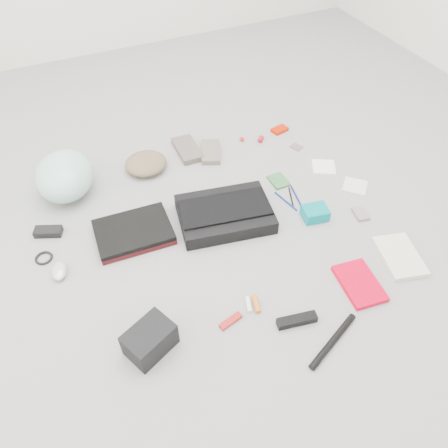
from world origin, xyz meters
name	(u,v)px	position (x,y,z in m)	size (l,w,h in m)	color
ground_plane	(224,232)	(0.00, 0.00, 0.00)	(4.00, 4.00, 0.00)	gray
messenger_bag	(225,214)	(0.04, 0.07, 0.03)	(0.42, 0.30, 0.07)	black
bag_flap	(225,208)	(0.04, 0.07, 0.07)	(0.41, 0.18, 0.01)	black
laptop_sleeve	(134,234)	(-0.37, 0.15, 0.01)	(0.33, 0.25, 0.02)	#410F12
laptop	(133,230)	(-0.37, 0.15, 0.03)	(0.33, 0.24, 0.02)	black
bike_helmet	(65,176)	(-0.58, 0.56, 0.10)	(0.27, 0.33, 0.20)	#B2EFE3
beanie	(146,163)	(-0.18, 0.57, 0.04)	(0.22, 0.20, 0.08)	brown
mitten_left	(187,149)	(0.06, 0.62, 0.02)	(0.11, 0.22, 0.03)	#655750
mitten_right	(211,152)	(0.17, 0.55, 0.01)	(0.10, 0.19, 0.03)	slate
power_brick	(48,232)	(-0.72, 0.31, 0.02)	(0.12, 0.05, 0.03)	black
cable_coil	(44,258)	(-0.76, 0.18, 0.01)	(0.08, 0.08, 0.01)	black
mouse	(59,271)	(-0.71, 0.07, 0.02)	(0.06, 0.10, 0.04)	silver
camera_bag	(150,340)	(-0.47, -0.41, 0.06)	(0.17, 0.12, 0.11)	black
multitool	(231,321)	(-0.17, -0.43, 0.01)	(0.09, 0.03, 0.01)	#A31514
toiletry_tube_white	(249,305)	(-0.08, -0.40, 0.01)	(0.02, 0.02, 0.07)	white
toiletry_tube_orange	(256,304)	(-0.05, -0.41, 0.01)	(0.02, 0.02, 0.08)	orange
u_lock	(297,320)	(0.05, -0.54, 0.02)	(0.15, 0.04, 0.03)	black
bike_pump	(333,341)	(0.13, -0.66, 0.01)	(0.03, 0.03, 0.28)	black
book_red	(359,284)	(0.37, -0.50, 0.01)	(0.14, 0.22, 0.02)	#EC0022
book_white	(400,256)	(0.62, -0.45, 0.01)	(0.15, 0.23, 0.02)	beige
notepad	(279,181)	(0.39, 0.20, 0.01)	(0.08, 0.11, 0.01)	#306937
pen_blue	(286,201)	(0.35, 0.05, 0.00)	(0.01, 0.01, 0.16)	navy
pen_black	(291,197)	(0.39, 0.07, 0.00)	(0.01, 0.01, 0.13)	black
pen_navy	(296,196)	(0.42, 0.06, 0.00)	(0.01, 0.01, 0.15)	navy
accordion_wallet	(315,213)	(0.42, -0.09, 0.03)	(0.11, 0.09, 0.06)	#01848E
card_deck	(361,214)	(0.62, -0.17, 0.01)	(0.06, 0.08, 0.02)	gray
napkin_top	(324,167)	(0.67, 0.20, 0.00)	(0.12, 0.12, 0.01)	white
napkin_bottom	(355,186)	(0.72, 0.01, 0.00)	(0.11, 0.11, 0.01)	silver
lollipop_a	(242,139)	(0.38, 0.59, 0.01)	(0.03, 0.03, 0.03)	red
lollipop_b	(260,140)	(0.47, 0.53, 0.01)	(0.03, 0.03, 0.03)	red
lollipop_c	(261,138)	(0.48, 0.55, 0.01)	(0.03, 0.03, 0.03)	maroon
altoids_tin	(280,130)	(0.62, 0.58, 0.01)	(0.09, 0.06, 0.02)	red
stamp_sheet	(297,147)	(0.63, 0.41, 0.00)	(0.05, 0.06, 0.00)	#7F576A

